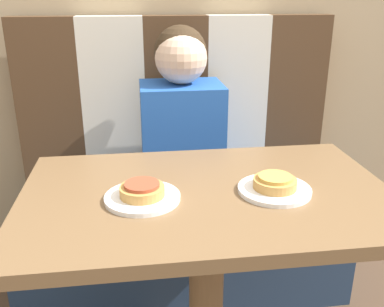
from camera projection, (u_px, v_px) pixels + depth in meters
name	position (u px, v px, depth m)	size (l,w,h in m)	color
booth_seat	(183.00, 237.00, 1.90)	(1.36, 0.54, 0.45)	navy
booth_backrest	(176.00, 98.00, 1.90)	(1.36, 0.09, 0.70)	#4C331E
dining_table	(207.00, 227.00, 1.17)	(0.98, 0.62, 0.75)	brown
person	(181.00, 115.00, 1.70)	(0.32, 0.25, 0.68)	#2356B2
plate_left	(142.00, 198.00, 1.08)	(0.19, 0.19, 0.01)	white
plate_right	(274.00, 190.00, 1.12)	(0.19, 0.19, 0.01)	white
pizza_left	(142.00, 190.00, 1.07)	(0.11, 0.11, 0.03)	#C68E47
pizza_right	(275.00, 182.00, 1.11)	(0.11, 0.11, 0.03)	#C68E47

